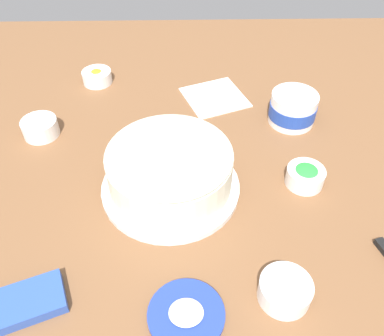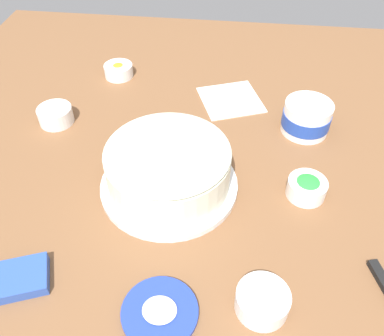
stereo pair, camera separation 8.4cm
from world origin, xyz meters
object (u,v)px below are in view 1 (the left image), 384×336
Objects in this scene: frosting_tub_lid at (186,315)px; sprinkle_bowl_orange at (97,76)px; frosted_cake at (170,170)px; frosting_tub at (293,108)px; sprinkle_bowl_pink at (40,127)px; paper_napkin at (215,97)px; candy_box_lower at (23,304)px; sprinkle_bowl_blue at (285,290)px; sprinkle_bowl_green at (305,175)px.

sprinkle_bowl_orange reaches higher than frosting_tub_lid.
frosted_cake reaches higher than frosting_tub.
sprinkle_bowl_pink is (0.10, 0.23, 0.00)m from sprinkle_bowl_orange.
paper_napkin is at bearing -108.78° from frosted_cake.
frosting_tub_lid is 0.61m from paper_napkin.
candy_box_lower is (0.24, 0.26, -0.04)m from frosted_cake.
sprinkle_bowl_orange is 0.92× the size of sprinkle_bowl_blue.
sprinkle_bowl_pink is at bearing 3.69° from frosting_tub.
sprinkle_bowl_orange is 0.96× the size of sprinkle_bowl_pink.
sprinkle_bowl_pink is 0.45m from candy_box_lower.
candy_box_lower is 0.89× the size of paper_napkin.
frosted_cake is 3.27× the size of sprinkle_bowl_blue.
candy_box_lower is at bearing 47.53° from frosted_cake.
frosting_tub is at bearing -93.64° from sprinkle_bowl_green.
paper_napkin is (0.08, -0.58, -0.02)m from sprinkle_bowl_blue.
paper_napkin is (-0.43, -0.14, -0.02)m from sprinkle_bowl_pink.
frosted_cake is 0.31m from sprinkle_bowl_blue.
sprinkle_bowl_blue reaches higher than sprinkle_bowl_orange.
frosting_tub reaches higher than sprinkle_bowl_blue.
sprinkle_bowl_blue is 1.10× the size of sprinkle_bowl_green.
sprinkle_bowl_blue is 1.04× the size of sprinkle_bowl_pink.
sprinkle_bowl_blue is at bearing 121.38° from sprinkle_bowl_orange.
frosting_tub is 0.91× the size of frosting_tub_lid.
frosting_tub is at bearing -142.62° from frosted_cake.
frosted_cake is 3.56× the size of sprinkle_bowl_orange.
sprinkle_bowl_pink is 0.45m from paper_napkin.
sprinkle_bowl_green is (-0.49, 0.40, 0.00)m from sprinkle_bowl_orange.
paper_napkin is at bearing -161.33° from sprinkle_bowl_pink.
frosting_tub_lid is at bearing 109.21° from sprinkle_bowl_orange.
frosted_cake reaches higher than frosting_tub_lid.
candy_box_lower is at bearing 42.29° from frosting_tub.
frosting_tub is 1.43× the size of sprinkle_bowl_green.
sprinkle_bowl_green is at bearing -173.66° from candy_box_lower.
frosting_tub_lid is 1.43× the size of sprinkle_bowl_blue.
sprinkle_bowl_orange reaches higher than paper_napkin.
frosting_tub is 0.48m from sprinkle_bowl_blue.
sprinkle_bowl_orange is (0.51, -0.19, -0.02)m from frosting_tub.
frosting_tub_lid is 0.73m from sprinkle_bowl_orange.
sprinkle_bowl_blue is (-0.40, 0.66, 0.00)m from sprinkle_bowl_orange.
paper_napkin is (-0.11, -0.33, -0.05)m from frosted_cake.
frosting_tub_lid is 0.39m from sprinkle_bowl_green.
frosting_tub reaches higher than sprinkle_bowl_orange.
sprinkle_bowl_orange is at bearing -114.07° from sprinkle_bowl_pink.
sprinkle_bowl_blue is at bearing 139.32° from sprinkle_bowl_pink.
frosted_cake is 0.37m from frosting_tub.
frosting_tub_lid reaches higher than paper_napkin.
frosting_tub_lid is at bearing 95.98° from frosted_cake.
sprinkle_bowl_blue is 0.66× the size of candy_box_lower.
sprinkle_bowl_pink is at bearing 65.93° from sprinkle_bowl_orange.
frosting_tub is 0.86× the size of candy_box_lower.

